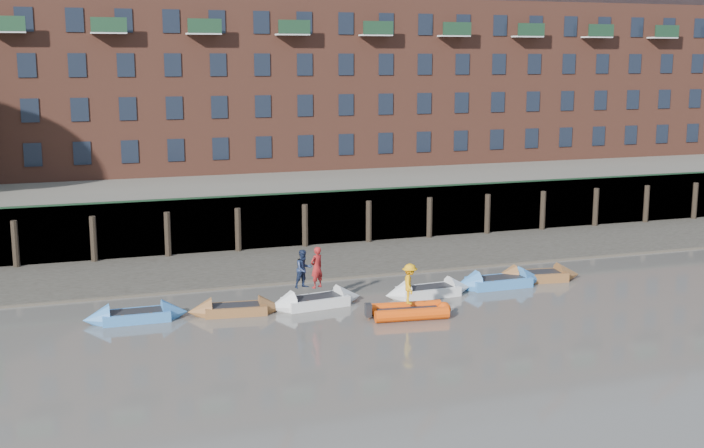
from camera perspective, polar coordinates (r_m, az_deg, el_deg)
name	(u,v)px	position (r m, az deg, el deg)	size (l,w,h in m)	color
ground	(520,362)	(33.55, 10.78, -8.75)	(220.00, 220.00, 0.00)	#5B564E
foreshore	(358,259)	(49.34, 0.40, -2.26)	(110.00, 8.00, 0.50)	#3D382F
mud_band	(380,272)	(46.23, 1.80, -3.15)	(110.00, 1.60, 0.10)	#4C4336
river_wall	(334,217)	(53.09, -1.17, 0.42)	(110.00, 1.23, 3.30)	#2D2A26
bank_terrace	(278,187)	(66.02, -4.80, 2.42)	(110.00, 28.00, 3.20)	#5E594D
apartment_terrace	(272,33)	(66.32, -5.17, 12.18)	(80.60, 15.56, 20.98)	brown
rowboat_1	(136,316)	(38.92, -13.78, -5.79)	(4.40, 1.34, 1.27)	#3877BC
rowboat_2	(236,309)	(39.13, -7.54, -5.49)	(4.27, 1.71, 1.20)	brown
rowboat_3	(315,301)	(39.99, -2.38, -5.03)	(4.64, 1.91, 1.31)	silver
rowboat_4	(428,291)	(41.84, 4.96, -4.35)	(4.49, 1.51, 1.29)	silver
rowboat_5	(499,282)	(43.91, 9.47, -3.71)	(4.77, 1.42, 1.38)	#3877BC
rowboat_6	(536,276)	(45.43, 11.83, -3.32)	(4.72, 1.95, 1.33)	brown
rib_tender	(412,311)	(38.49, 3.88, -5.62)	(3.61, 2.03, 0.61)	#E94607
person_rower_a	(317,267)	(39.57, -2.30, -2.82)	(0.69, 0.45, 1.88)	maroon
person_rower_b	(304,269)	(39.59, -3.15, -2.92)	(0.85, 0.66, 1.75)	#19233F
person_rib_crew	(410,284)	(38.24, 3.76, -3.88)	(1.14, 0.66, 1.76)	orange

